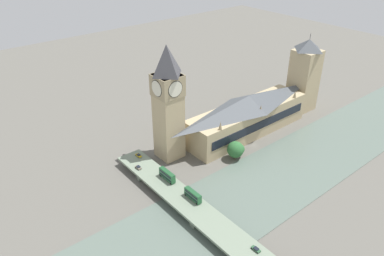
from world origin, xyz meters
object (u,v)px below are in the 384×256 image
(victoria_tower, at_px, (304,75))
(car_northbound_mid, at_px, (256,249))
(parliament_hall, at_px, (248,115))
(clock_tower, at_px, (168,100))
(double_decker_bus_mid, at_px, (193,195))
(car_northbound_lead, at_px, (138,167))
(road_bridge, at_px, (202,215))
(double_decker_bus_lead, at_px, (167,175))
(car_northbound_tail, at_px, (139,155))

(victoria_tower, bearing_deg, car_northbound_mid, 119.84)
(parliament_hall, bearing_deg, clock_tower, 79.82)
(parliament_hall, distance_m, double_decker_bus_mid, 81.20)
(car_northbound_lead, bearing_deg, parliament_hall, -92.87)
(road_bridge, relative_size, car_northbound_mid, 31.67)
(car_northbound_lead, bearing_deg, victoria_tower, -91.66)
(car_northbound_mid, bearing_deg, parliament_hall, -44.61)
(parliament_hall, bearing_deg, victoria_tower, -89.95)
(parliament_hall, relative_size, clock_tower, 1.32)
(double_decker_bus_mid, relative_size, car_northbound_lead, 2.75)
(double_decker_bus_mid, height_order, car_northbound_mid, double_decker_bus_mid)
(parliament_hall, xyz_separation_m, double_decker_bus_lead, (-13.62, 73.83, -5.19))
(clock_tower, bearing_deg, victoria_tower, -95.03)
(car_northbound_mid, bearing_deg, road_bridge, 5.69)
(victoria_tower, distance_m, double_decker_bus_lead, 132.44)
(car_northbound_lead, xyz_separation_m, car_northbound_tail, (9.84, -6.36, -0.04))
(clock_tower, distance_m, victoria_tower, 112.62)
(double_decker_bus_lead, bearing_deg, victoria_tower, -84.02)
(parliament_hall, distance_m, double_decker_bus_lead, 75.25)
(road_bridge, distance_m, car_northbound_lead, 48.66)
(parliament_hall, xyz_separation_m, road_bridge, (-44.47, 76.80, -9.00))
(car_northbound_tail, bearing_deg, victoria_tower, -96.04)
(road_bridge, distance_m, double_decker_bus_mid, 11.49)
(car_northbound_mid, xyz_separation_m, car_northbound_tail, (88.67, 0.16, 0.05))
(double_decker_bus_lead, bearing_deg, car_northbound_tail, 0.25)
(road_bridge, bearing_deg, parliament_hall, -59.93)
(clock_tower, height_order, car_northbound_lead, clock_tower)
(clock_tower, height_order, double_decker_bus_lead, clock_tower)
(road_bridge, bearing_deg, car_northbound_mid, -174.31)
(parliament_hall, bearing_deg, double_decker_bus_lead, 100.45)
(car_northbound_mid, bearing_deg, car_northbound_lead, 4.73)
(car_northbound_lead, relative_size, car_northbound_mid, 0.94)
(double_decker_bus_lead, bearing_deg, car_northbound_mid, -179.96)
(clock_tower, distance_m, double_decker_bus_lead, 41.14)
(double_decker_bus_lead, bearing_deg, car_northbound_lead, 20.15)
(clock_tower, xyz_separation_m, double_decker_bus_mid, (-43.95, 18.47, -28.26))
(double_decker_bus_mid, relative_size, car_northbound_mid, 2.57)
(parliament_hall, relative_size, car_northbound_mid, 21.71)
(double_decker_bus_mid, distance_m, car_northbound_tail, 47.98)
(parliament_hall, distance_m, car_northbound_lead, 80.73)
(parliament_hall, bearing_deg, double_decker_bus_mid, 114.87)
(parliament_hall, relative_size, car_northbound_lead, 23.22)
(double_decker_bus_lead, height_order, double_decker_bus_mid, double_decker_bus_lead)
(clock_tower, height_order, car_northbound_tail, clock_tower)
(parliament_hall, height_order, road_bridge, parliament_hall)
(car_northbound_lead, bearing_deg, road_bridge, -175.87)
(clock_tower, xyz_separation_m, car_northbound_tail, (3.99, 18.91, -30.15))
(road_bridge, relative_size, double_decker_bus_mid, 12.31)
(clock_tower, xyz_separation_m, victoria_tower, (-9.83, -111.72, -10.17))
(victoria_tower, bearing_deg, road_bridge, 108.45)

